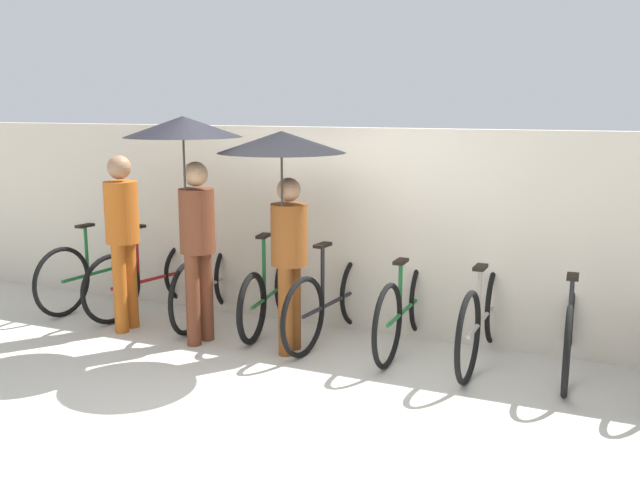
# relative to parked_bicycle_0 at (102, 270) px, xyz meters

# --- Properties ---
(ground_plane) EXTENTS (30.00, 30.00, 0.00)m
(ground_plane) POSITION_rel_parked_bicycle_0_xyz_m (2.79, -1.54, -0.38)
(ground_plane) COLOR beige
(back_wall) EXTENTS (13.59, 0.12, 1.96)m
(back_wall) POSITION_rel_parked_bicycle_0_xyz_m (2.79, 0.34, 0.60)
(back_wall) COLOR beige
(back_wall) RESTS_ON ground
(parked_bicycle_0) EXTENTS (0.44, 1.81, 0.97)m
(parked_bicycle_0) POSITION_rel_parked_bicycle_0_xyz_m (0.00, 0.00, 0.00)
(parked_bicycle_0) COLOR black
(parked_bicycle_0) RESTS_ON ground
(parked_bicycle_1) EXTENTS (0.55, 1.73, 1.08)m
(parked_bicycle_1) POSITION_rel_parked_bicycle_0_xyz_m (0.70, -0.02, -0.01)
(parked_bicycle_1) COLOR black
(parked_bicycle_1) RESTS_ON ground
(parked_bicycle_2) EXTENTS (0.44, 1.71, 0.99)m
(parked_bicycle_2) POSITION_rel_parked_bicycle_0_xyz_m (1.40, -0.00, -0.01)
(parked_bicycle_2) COLOR black
(parked_bicycle_2) RESTS_ON ground
(parked_bicycle_3) EXTENTS (0.44, 1.67, 0.97)m
(parked_bicycle_3) POSITION_rel_parked_bicycle_0_xyz_m (2.09, 0.02, -0.03)
(parked_bicycle_3) COLOR black
(parked_bicycle_3) RESTS_ON ground
(parked_bicycle_4) EXTENTS (0.44, 1.77, 1.03)m
(parked_bicycle_4) POSITION_rel_parked_bicycle_0_xyz_m (2.80, -0.07, -0.01)
(parked_bicycle_4) COLOR black
(parked_bicycle_4) RESTS_ON ground
(parked_bicycle_5) EXTENTS (0.44, 1.76, 0.98)m
(parked_bicycle_5) POSITION_rel_parked_bicycle_0_xyz_m (3.49, -0.03, -0.01)
(parked_bicycle_5) COLOR black
(parked_bicycle_5) RESTS_ON ground
(parked_bicycle_6) EXTENTS (0.44, 1.83, 1.06)m
(parked_bicycle_6) POSITION_rel_parked_bicycle_0_xyz_m (4.19, -0.08, 0.01)
(parked_bicycle_6) COLOR black
(parked_bicycle_6) RESTS_ON ground
(parked_bicycle_7) EXTENTS (0.44, 1.80, 1.09)m
(parked_bicycle_7) POSITION_rel_parked_bicycle_0_xyz_m (4.89, -0.01, -0.01)
(parked_bicycle_7) COLOR black
(parked_bicycle_7) RESTS_ON ground
(pedestrian_leading) EXTENTS (0.32, 0.32, 1.70)m
(pedestrian_leading) POSITION_rel_parked_bicycle_0_xyz_m (0.84, -0.63, 0.62)
(pedestrian_leading) COLOR #B25619
(pedestrian_leading) RESTS_ON ground
(pedestrian_center) EXTENTS (1.03, 1.03, 2.08)m
(pedestrian_center) POSITION_rel_parked_bicycle_0_xyz_m (1.70, -0.75, 1.26)
(pedestrian_center) COLOR brown
(pedestrian_center) RESTS_ON ground
(pedestrian_trailing) EXTENTS (1.07, 1.07, 1.96)m
(pedestrian_trailing) POSITION_rel_parked_bicycle_0_xyz_m (2.59, -0.65, 1.19)
(pedestrian_trailing) COLOR brown
(pedestrian_trailing) RESTS_ON ground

